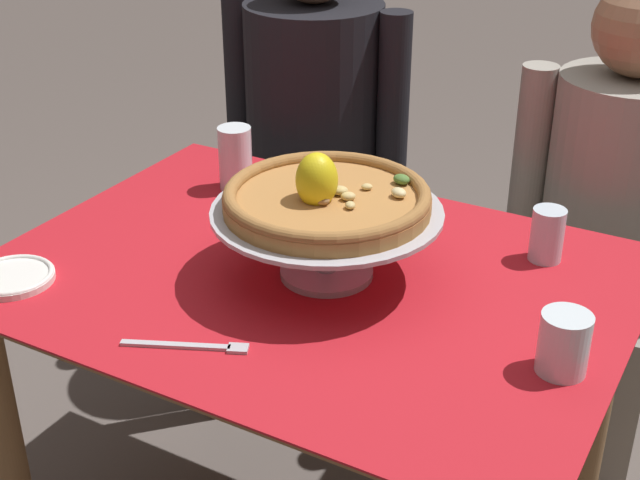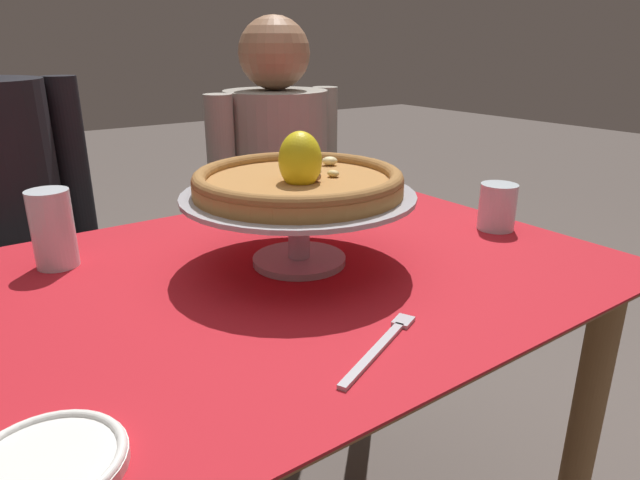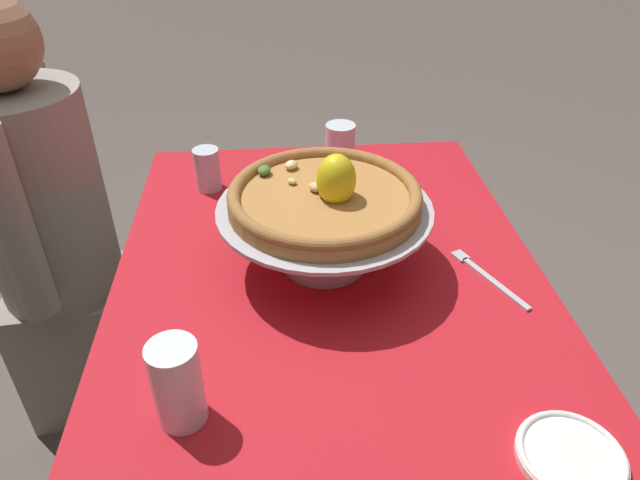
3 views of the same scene
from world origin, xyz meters
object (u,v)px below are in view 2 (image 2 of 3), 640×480
water_glass_back_right (353,186)px  dinner_fork (382,344)px  water_glass_back_left (54,234)px  diner_right (279,225)px  pizza (298,180)px  water_glass_side_right (497,209)px  side_plate (46,463)px  pizza_stand (299,210)px

water_glass_back_right → dinner_fork: water_glass_back_right is taller
water_glass_back_right → water_glass_back_left: size_ratio=0.73×
water_glass_back_left → diner_right: diner_right is taller
water_glass_back_right → water_glass_back_left: 0.68m
water_glass_back_right → diner_right: 0.47m
pizza → water_glass_back_right: size_ratio=3.55×
water_glass_back_right → dinner_fork: bearing=-125.6°
water_glass_side_right → diner_right: 0.78m
dinner_fork → water_glass_back_left: bearing=117.5°
water_glass_back_left → water_glass_side_right: bearing=-21.9°
diner_right → dinner_fork: bearing=-114.1°
water_glass_side_right → side_plate: 0.94m
water_glass_back_left → diner_right: 0.87m
side_plate → pizza: bearing=31.4°
dinner_fork → water_glass_side_right: bearing=23.2°
water_glass_back_left → water_glass_side_right: (0.80, -0.32, -0.02)m
side_plate → water_glass_side_right: bearing=12.8°
water_glass_back_right → water_glass_back_left: water_glass_back_left is taller
pizza_stand → dinner_fork: bearing=-103.4°
pizza_stand → dinner_fork: size_ratio=2.11×
water_glass_back_left → dinner_fork: 0.61m
pizza → side_plate: bearing=-148.6°
water_glass_side_right → diner_right: (-0.08, 0.75, -0.22)m
pizza_stand → water_glass_side_right: bearing=-10.5°
diner_right → pizza: bearing=-118.5°
diner_right → water_glass_side_right: bearing=-83.7°
pizza → diner_right: size_ratio=0.30×
dinner_fork → diner_right: (0.43, 0.97, -0.18)m
pizza → water_glass_side_right: 0.46m
water_glass_side_right → side_plate: (-0.92, -0.21, -0.03)m
side_plate → dinner_fork: 0.40m
pizza → side_plate: size_ratio=2.45×
side_plate → diner_right: bearing=48.9°
pizza_stand → water_glass_back_right: 0.41m
water_glass_back_left → water_glass_side_right: 0.86m
water_glass_side_right → diner_right: bearing=96.3°
pizza → water_glass_back_right: 0.42m
pizza → water_glass_back_left: size_ratio=2.60×
water_glass_back_left → side_plate: bearing=-102.7°
diner_right → pizza_stand: bearing=-118.5°
dinner_fork → diner_right: 1.08m
pizza → side_plate: 0.57m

